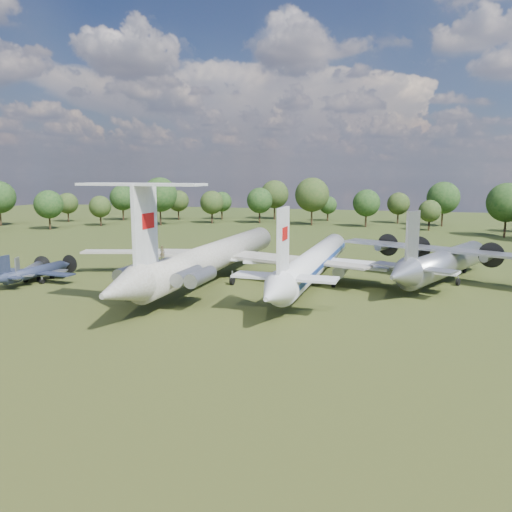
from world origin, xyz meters
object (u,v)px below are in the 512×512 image
(il62_airliner, at_px, (216,261))
(small_prop_northwest, at_px, (29,273))
(an12_transport, at_px, (445,266))
(tu104_jet, at_px, (314,267))
(small_prop_west, at_px, (35,275))
(person_on_il62, at_px, (162,253))

(il62_airliner, relative_size, small_prop_northwest, 4.07)
(an12_transport, distance_m, small_prop_northwest, 59.07)
(tu104_jet, height_order, small_prop_west, tu104_jet)
(small_prop_northwest, bearing_deg, tu104_jet, -10.46)
(il62_airliner, distance_m, small_prop_northwest, 26.89)
(il62_airliner, distance_m, small_prop_west, 25.38)
(il62_airliner, xyz_separation_m, an12_transport, (31.26, 7.91, -0.45))
(il62_airliner, relative_size, tu104_jet, 1.14)
(small_prop_west, bearing_deg, il62_airliner, 24.28)
(il62_airliner, bearing_deg, person_on_il62, -90.00)
(tu104_jet, bearing_deg, small_prop_west, -163.64)
(an12_transport, height_order, small_prop_northwest, an12_transport)
(small_prop_west, bearing_deg, person_on_il62, -12.18)
(il62_airliner, distance_m, an12_transport, 32.25)
(il62_airliner, height_order, tu104_jet, il62_airliner)
(small_prop_west, bearing_deg, tu104_jet, 19.09)
(il62_airliner, bearing_deg, tu104_jet, 7.50)
(small_prop_west, bearing_deg, an12_transport, 20.72)
(an12_transport, relative_size, small_prop_west, 2.24)
(tu104_jet, xyz_separation_m, an12_transport, (17.37, 6.47, -0.16))
(tu104_jet, xyz_separation_m, small_prop_northwest, (-39.54, -9.29, -1.46))
(il62_airliner, xyz_separation_m, tu104_jet, (13.88, 1.44, -0.30))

